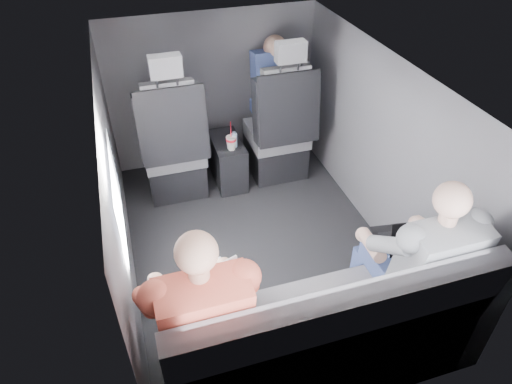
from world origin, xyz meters
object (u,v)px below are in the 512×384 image
object	(u,v)px
water_bottle	(234,140)
passenger_rear_left	(200,314)
rear_bench	(319,339)
front_seat_right	(279,135)
laptop_black	(406,237)
passenger_front_right	(274,85)
center_console	(228,161)
laptop_white	(207,288)
passenger_rear_right	(416,261)
front_seat_left	(174,152)
soda_cup	(231,142)

from	to	relation	value
water_bottle	passenger_rear_left	xyz separation A→B (m)	(-0.63, -1.73, 0.16)
rear_bench	front_seat_right	bearing A→B (deg)	76.69
laptop_black	passenger_front_right	xyz separation A→B (m)	(-0.13, 1.90, 0.11)
center_console	passenger_front_right	size ratio (longest dim) A/B	0.66
laptop_white	water_bottle	bearing A→B (deg)	70.42
water_bottle	passenger_rear_right	size ratio (longest dim) A/B	0.12
front_seat_left	laptop_black	world-z (taller)	front_seat_left
front_seat_right	laptop_white	size ratio (longest dim) A/B	3.00
laptop_white	laptop_black	bearing A→B (deg)	1.77
front_seat_left	laptop_black	bearing A→B (deg)	-57.03
passenger_rear_left	passenger_rear_right	size ratio (longest dim) A/B	1.01
soda_cup	laptop_white	world-z (taller)	laptop_white
center_console	water_bottle	bearing A→B (deg)	-72.82
center_console	passenger_rear_left	world-z (taller)	passenger_rear_left
passenger_rear_left	passenger_rear_right	world-z (taller)	passenger_rear_left
rear_bench	soda_cup	size ratio (longest dim) A/B	6.34
laptop_black	passenger_front_right	size ratio (longest dim) A/B	0.44
rear_bench	passenger_front_right	distance (m)	2.26
rear_bench	passenger_rear_left	world-z (taller)	passenger_rear_left
passenger_rear_right	passenger_front_right	bearing A→B (deg)	92.33
center_console	soda_cup	size ratio (longest dim) A/B	1.90
front_seat_right	laptop_black	world-z (taller)	front_seat_right
soda_cup	laptop_black	distance (m)	1.67
passenger_rear_left	passenger_rear_right	xyz separation A→B (m)	(1.16, 0.00, -0.01)
front_seat_right	passenger_front_right	size ratio (longest dim) A/B	1.73
water_bottle	laptop_white	distance (m)	1.70
passenger_rear_right	soda_cup	bearing A→B (deg)	108.26
water_bottle	laptop_white	world-z (taller)	laptop_white
soda_cup	front_seat_left	bearing A→B (deg)	168.13
soda_cup	laptop_black	size ratio (longest dim) A/B	0.78
rear_bench	soda_cup	distance (m)	1.81
water_bottle	laptop_black	xyz separation A→B (m)	(0.58, -1.56, 0.16)
soda_cup	laptop_white	size ratio (longest dim) A/B	0.60
soda_cup	passenger_front_right	size ratio (longest dim) A/B	0.34
front_seat_right	passenger_front_right	xyz separation A→B (m)	(0.04, 0.26, 0.34)
front_seat_right	rear_bench	xyz separation A→B (m)	(-0.45, -1.90, -0.09)
passenger_rear_left	passenger_front_right	size ratio (longest dim) A/B	1.66
front_seat_left	passenger_rear_left	xyz separation A→B (m)	(-0.14, -1.81, 0.22)
center_console	laptop_white	distance (m)	1.85
front_seat_left	water_bottle	bearing A→B (deg)	-8.92
laptop_white	laptop_black	distance (m)	1.15
center_console	passenger_rear_right	world-z (taller)	passenger_rear_right
center_console	passenger_front_right	bearing A→B (deg)	24.16
laptop_black	front_seat_right	bearing A→B (deg)	95.67
passenger_front_right	passenger_rear_right	bearing A→B (deg)	-87.67
rear_bench	water_bottle	size ratio (longest dim) A/B	11.13
laptop_black	passenger_rear_right	distance (m)	0.17
passenger_rear_right	passenger_front_right	world-z (taller)	passenger_rear_right
center_console	water_bottle	xyz separation A→B (m)	(0.04, -0.12, 0.27)
water_bottle	passenger_rear_right	xyz separation A→B (m)	(0.53, -1.73, 0.15)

